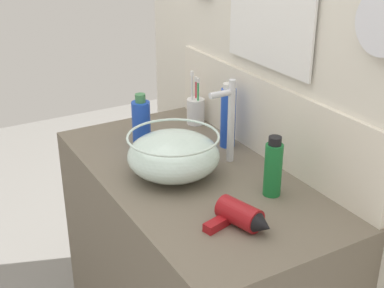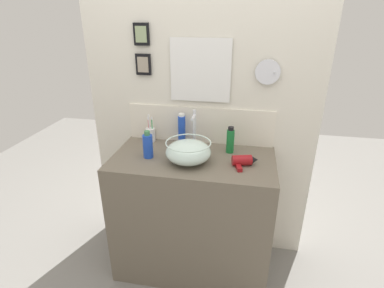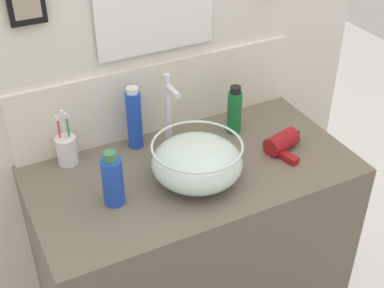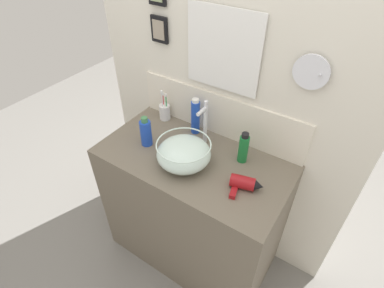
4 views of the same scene
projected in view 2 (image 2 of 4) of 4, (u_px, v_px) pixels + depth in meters
The scene contains 10 objects.
ground_plane at pixel (193, 262), 2.35m from camera, with size 6.00×6.00×0.00m, color gray.
vanity_counter at pixel (193, 214), 2.16m from camera, with size 1.08×0.56×0.91m, color #6B6051.
back_panel at pixel (201, 108), 2.16m from camera, with size 1.65×0.10×2.33m.
glass_bowl_sink at pixel (188, 152), 1.90m from camera, with size 0.29×0.29×0.14m.
faucet at pixel (194, 128), 2.05m from camera, with size 0.02×0.09×0.28m.
hair_drier at pixel (244, 161), 1.87m from camera, with size 0.17×0.16×0.07m.
toothbrush_cup at pixel (150, 134), 2.22m from camera, with size 0.07×0.07×0.21m.
lotion_bottle at pixel (148, 146), 1.96m from camera, with size 0.06×0.06×0.19m.
spray_bottle at pixel (182, 130), 2.14m from camera, with size 0.05×0.05×0.23m.
soap_dispenser at pixel (230, 140), 2.03m from camera, with size 0.05×0.05×0.19m.
Camera 2 is at (0.33, -1.74, 1.80)m, focal length 28.00 mm.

